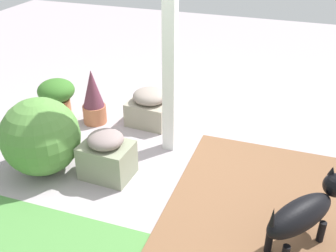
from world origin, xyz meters
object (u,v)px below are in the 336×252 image
(porch_pillar, at_px, (170,40))
(stone_planter_mid, at_px, (107,155))
(round_shrub, at_px, (41,137))
(terracotta_pot_spiky, at_px, (93,98))
(terracotta_pot_broad, at_px, (57,94))
(stone_planter_nearest, at_px, (150,107))
(dog, at_px, (305,211))

(porch_pillar, distance_m, stone_planter_mid, 1.22)
(round_shrub, bearing_deg, terracotta_pot_spiky, -89.69)
(round_shrub, height_order, terracotta_pot_broad, round_shrub)
(round_shrub, bearing_deg, stone_planter_nearest, -116.85)
(stone_planter_nearest, height_order, round_shrub, round_shrub)
(round_shrub, relative_size, terracotta_pot_broad, 1.68)
(stone_planter_mid, xyz_separation_m, round_shrub, (0.62, 0.11, 0.15))
(porch_pillar, xyz_separation_m, stone_planter_nearest, (0.39, -0.43, -0.96))
(terracotta_pot_spiky, bearing_deg, stone_planter_mid, 124.53)
(stone_planter_mid, distance_m, terracotta_pot_broad, 1.49)
(stone_planter_mid, bearing_deg, terracotta_pot_spiky, -55.47)
(stone_planter_nearest, relative_size, terracotta_pot_spiky, 0.78)
(porch_pillar, xyz_separation_m, round_shrub, (1.01, 0.78, -0.79))
(stone_planter_nearest, bearing_deg, porch_pillar, 132.15)
(stone_planter_nearest, height_order, terracotta_pot_spiky, terracotta_pot_spiky)
(porch_pillar, relative_size, dog, 3.16)
(terracotta_pot_broad, bearing_deg, porch_pillar, 169.73)
(terracotta_pot_broad, height_order, terracotta_pot_spiky, terracotta_pot_spiky)
(stone_planter_mid, distance_m, terracotta_pot_spiky, 1.10)
(porch_pillar, bearing_deg, terracotta_pot_broad, -10.27)
(porch_pillar, xyz_separation_m, terracotta_pot_broad, (1.54, -0.28, -0.91))
(stone_planter_mid, distance_m, dog, 1.80)
(terracotta_pot_broad, height_order, dog, dog)
(stone_planter_nearest, distance_m, terracotta_pot_broad, 1.16)
(round_shrub, bearing_deg, terracotta_pot_broad, -63.51)
(porch_pillar, xyz_separation_m, terracotta_pot_spiky, (1.01, -0.23, -0.85))
(stone_planter_mid, bearing_deg, porch_pillar, -120.23)
(stone_planter_nearest, distance_m, round_shrub, 1.37)
(porch_pillar, bearing_deg, stone_planter_mid, 59.77)
(stone_planter_mid, height_order, terracotta_pot_broad, stone_planter_mid)
(round_shrub, distance_m, terracotta_pot_broad, 1.19)
(round_shrub, xyz_separation_m, dog, (-2.39, 0.21, -0.05))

